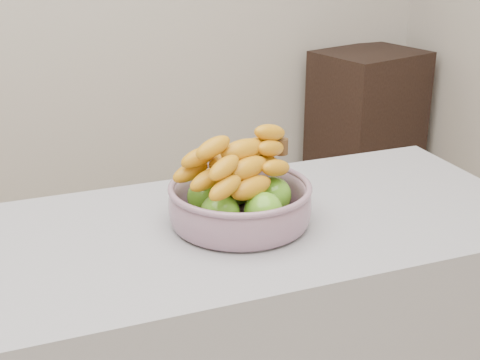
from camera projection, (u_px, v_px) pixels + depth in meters
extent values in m
cube|color=black|center=(365.00, 138.00, 3.45)|extent=(0.58, 0.51, 0.89)
cylinder|color=#8F97AC|center=(240.00, 220.00, 1.45)|extent=(0.26, 0.26, 0.01)
torus|color=#8F97AC|center=(240.00, 187.00, 1.42)|extent=(0.31, 0.31, 0.01)
sphere|color=#4E9C1A|center=(264.00, 212.00, 1.38)|extent=(0.08, 0.08, 0.08)
sphere|color=#4E9C1A|center=(273.00, 195.00, 1.46)|extent=(0.08, 0.08, 0.08)
sphere|color=#4E9C1A|center=(238.00, 187.00, 1.50)|extent=(0.08, 0.08, 0.08)
sphere|color=#4E9C1A|center=(206.00, 197.00, 1.45)|extent=(0.08, 0.08, 0.08)
sphere|color=#4E9C1A|center=(220.00, 213.00, 1.37)|extent=(0.08, 0.08, 0.08)
ellipsoid|color=#F2AB14|center=(251.00, 188.00, 1.37)|extent=(0.19, 0.12, 0.04)
ellipsoid|color=#F2AB14|center=(236.00, 181.00, 1.41)|extent=(0.20, 0.10, 0.04)
ellipsoid|color=#F2AB14|center=(222.00, 174.00, 1.44)|extent=(0.20, 0.08, 0.04)
ellipsoid|color=#F2AB14|center=(248.00, 168.00, 1.38)|extent=(0.19, 0.13, 0.04)
ellipsoid|color=#F2AB14|center=(232.00, 161.00, 1.42)|extent=(0.20, 0.07, 0.04)
ellipsoid|color=#F2AB14|center=(242.00, 150.00, 1.39)|extent=(0.20, 0.10, 0.04)
cylinder|color=#472E16|center=(281.00, 146.00, 1.46)|extent=(0.03, 0.03, 0.03)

